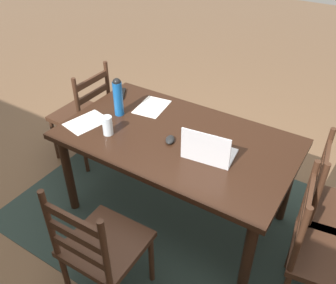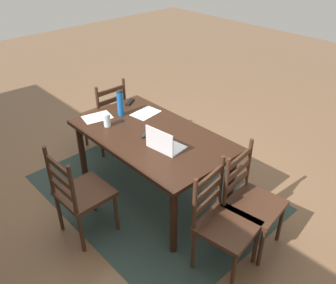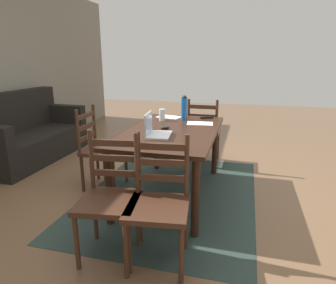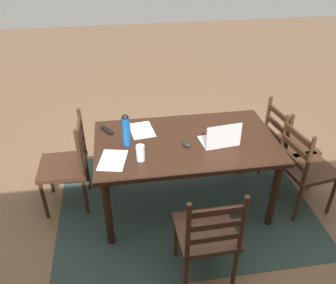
# 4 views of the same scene
# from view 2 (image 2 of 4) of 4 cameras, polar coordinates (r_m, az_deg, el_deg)

# --- Properties ---
(ground_plane) EXTENTS (14.00, 14.00, 0.00)m
(ground_plane) POSITION_cam_2_polar(r_m,az_deg,el_deg) (3.98, -2.42, -8.01)
(ground_plane) COLOR brown
(area_rug) EXTENTS (2.47, 1.82, 0.01)m
(area_rug) POSITION_cam_2_polar(r_m,az_deg,el_deg) (3.98, -2.42, -7.98)
(area_rug) COLOR #283833
(area_rug) RESTS_ON ground
(dining_table) EXTENTS (1.64, 0.95, 0.75)m
(dining_table) POSITION_cam_2_polar(r_m,az_deg,el_deg) (3.59, -2.65, 0.11)
(dining_table) COLOR black
(dining_table) RESTS_ON ground
(chair_right_near) EXTENTS (0.44, 0.44, 0.95)m
(chair_right_near) POSITION_cam_2_polar(r_m,az_deg,el_deg) (4.57, -9.88, 4.19)
(chair_right_near) COLOR #3D2316
(chair_right_near) RESTS_ON ground
(chair_left_near) EXTENTS (0.49, 0.49, 0.95)m
(chair_left_near) POSITION_cam_2_polar(r_m,az_deg,el_deg) (3.24, 13.10, -9.28)
(chair_left_near) COLOR #3D2316
(chair_left_near) RESTS_ON ground
(chair_left_far) EXTENTS (0.50, 0.50, 0.95)m
(chair_left_far) POSITION_cam_2_polar(r_m,az_deg,el_deg) (3.00, 8.76, -12.70)
(chair_left_far) COLOR #3D2316
(chair_left_far) RESTS_ON ground
(chair_far_head) EXTENTS (0.45, 0.45, 0.95)m
(chair_far_head) POSITION_cam_2_polar(r_m,az_deg,el_deg) (3.33, -13.78, -8.07)
(chair_far_head) COLOR #3D2316
(chair_far_head) RESTS_ON ground
(laptop) EXTENTS (0.34, 0.26, 0.23)m
(laptop) POSITION_cam_2_polar(r_m,az_deg,el_deg) (3.27, -0.70, -0.27)
(laptop) COLOR silver
(laptop) RESTS_ON dining_table
(water_bottle) EXTENTS (0.07, 0.07, 0.30)m
(water_bottle) POSITION_cam_2_polar(r_m,az_deg,el_deg) (3.86, -7.62, 6.35)
(water_bottle) COLOR #145199
(water_bottle) RESTS_ON dining_table
(drinking_glass) EXTENTS (0.07, 0.07, 0.14)m
(drinking_glass) POSITION_cam_2_polar(r_m,az_deg,el_deg) (3.70, -9.73, 3.49)
(drinking_glass) COLOR silver
(drinking_glass) RESTS_ON dining_table
(computer_mouse) EXTENTS (0.10, 0.12, 0.03)m
(computer_mouse) POSITION_cam_2_polar(r_m,az_deg,el_deg) (3.50, -3.72, 1.20)
(computer_mouse) COLOR black
(computer_mouse) RESTS_ON dining_table
(tv_remote) EXTENTS (0.13, 0.17, 0.02)m
(tv_remote) POSITION_cam_2_polar(r_m,az_deg,el_deg) (4.18, -6.11, 6.34)
(tv_remote) COLOR black
(tv_remote) RESTS_ON dining_table
(paper_stack_left) EXTENTS (0.27, 0.33, 0.00)m
(paper_stack_left) POSITION_cam_2_polar(r_m,az_deg,el_deg) (3.92, -11.21, 3.91)
(paper_stack_left) COLOR white
(paper_stack_left) RESTS_ON dining_table
(paper_stack_right) EXTENTS (0.25, 0.32, 0.00)m
(paper_stack_right) POSITION_cam_2_polar(r_m,az_deg,el_deg) (3.94, -3.58, 4.63)
(paper_stack_right) COLOR white
(paper_stack_right) RESTS_ON dining_table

